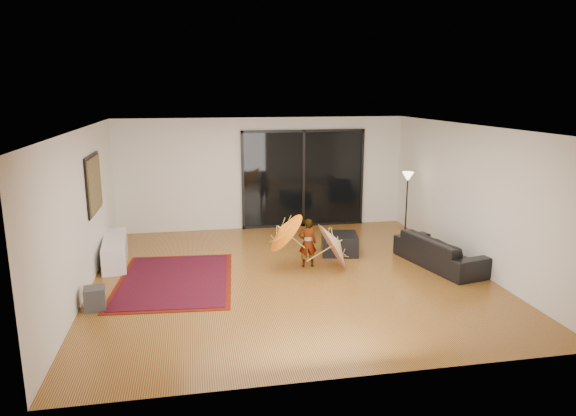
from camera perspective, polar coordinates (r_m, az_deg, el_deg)
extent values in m
plane|color=#A3702C|center=(9.49, 0.23, -7.53)|extent=(7.00, 7.00, 0.00)
plane|color=white|center=(8.92, 0.25, 8.96)|extent=(7.00, 7.00, 0.00)
plane|color=silver|center=(12.50, -2.79, 3.84)|extent=(7.00, 0.00, 7.00)
plane|color=silver|center=(5.83, 6.78, -6.82)|extent=(7.00, 0.00, 7.00)
plane|color=silver|center=(9.13, -21.86, -0.45)|extent=(0.00, 7.00, 7.00)
plane|color=silver|center=(10.34, 19.66, 1.19)|extent=(0.00, 7.00, 7.00)
cube|color=black|center=(12.67, 1.72, 3.28)|extent=(3.00, 0.04, 2.40)
cube|color=black|center=(12.51, 1.78, 8.56)|extent=(3.06, 0.06, 0.06)
cube|color=black|center=(12.90, 1.71, -1.87)|extent=(3.06, 0.06, 0.06)
cube|color=black|center=(12.65, 1.74, 3.26)|extent=(0.06, 0.06, 2.40)
cube|color=black|center=(10.04, -20.81, 2.52)|extent=(0.02, 1.28, 1.08)
cube|color=#20513F|center=(10.03, -20.69, 2.52)|extent=(0.03, 1.18, 0.98)
cube|color=white|center=(10.71, -18.65, -4.47)|extent=(0.60, 1.76, 0.48)
cube|color=#424244|center=(8.59, -20.67, -9.38)|extent=(0.35, 0.35, 0.35)
cube|color=#5C1307|center=(9.48, -12.44, -7.84)|extent=(2.22, 2.94, 0.01)
cube|color=#65090C|center=(9.47, -12.45, -7.81)|extent=(2.04, 2.76, 0.02)
imported|color=black|center=(10.35, 16.53, -4.64)|extent=(1.20, 2.11, 0.58)
cube|color=black|center=(10.74, 5.74, -3.97)|extent=(0.86, 0.86, 0.42)
cylinder|color=black|center=(12.22, 12.85, -3.11)|extent=(0.26, 0.26, 0.03)
cylinder|color=black|center=(12.05, 13.01, 0.04)|extent=(0.03, 0.03, 1.40)
cone|color=#FFD899|center=(11.92, 13.18, 3.42)|extent=(0.26, 0.26, 0.21)
imported|color=#999999|center=(9.83, 2.19, -3.89)|extent=(0.36, 0.25, 0.95)
cone|color=orange|center=(9.61, -0.93, -2.67)|extent=(0.70, 0.87, 0.77)
cylinder|color=tan|center=(9.70, -0.92, -4.57)|extent=(0.39, 0.02, 0.35)
cylinder|color=tan|center=(9.58, -0.93, -2.06)|extent=(0.05, 0.02, 0.05)
cone|color=silver|center=(9.83, 5.81, -3.77)|extent=(0.65, 0.98, 0.95)
cylinder|color=tan|center=(9.94, 5.76, -5.81)|extent=(0.49, 0.02, 0.29)
cylinder|color=tan|center=(9.80, 5.82, -3.12)|extent=(0.06, 0.02, 0.05)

